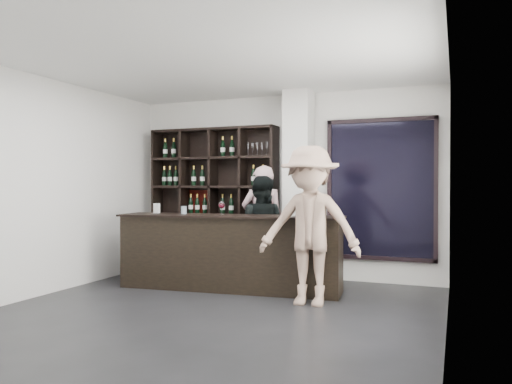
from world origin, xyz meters
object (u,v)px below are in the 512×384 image
at_px(wine_shelf, 213,201).
at_px(customer, 309,225).
at_px(tasting_counter, 229,252).
at_px(taster_pink, 263,223).
at_px(taster_black, 261,230).

distance_m(wine_shelf, customer, 2.58).
relative_size(tasting_counter, taster_pink, 1.80).
bearing_deg(taster_black, tasting_counter, 61.35).
relative_size(wine_shelf, tasting_counter, 0.76).
height_order(tasting_counter, customer, customer).
bearing_deg(tasting_counter, wine_shelf, 120.22).
bearing_deg(tasting_counter, taster_black, 59.90).
xyz_separation_m(taster_pink, customer, (1.07, -1.20, 0.09)).
bearing_deg(taster_pink, taster_black, 80.67).
bearing_deg(customer, taster_pink, 129.97).
bearing_deg(taster_pink, tasting_counter, 53.05).
xyz_separation_m(wine_shelf, taster_black, (1.05, -0.53, -0.40)).
bearing_deg(taster_pink, wine_shelf, -40.13).
distance_m(wine_shelf, tasting_counter, 1.51).
relative_size(tasting_counter, taster_black, 1.99).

